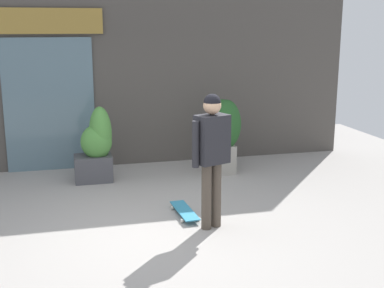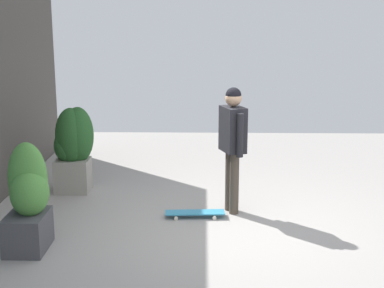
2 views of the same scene
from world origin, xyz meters
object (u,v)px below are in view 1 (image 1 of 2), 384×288
at_px(skateboarder, 212,147).
at_px(skateboard, 185,211).
at_px(planter_box_right, 222,131).
at_px(planter_box_left, 97,146).

relative_size(skateboarder, skateboard, 2.13).
distance_m(skateboarder, planter_box_right, 2.62).
bearing_deg(skateboard, planter_box_right, -34.33).
bearing_deg(skateboarder, planter_box_right, -40.66).
bearing_deg(skateboarder, planter_box_left, 7.60).
height_order(planter_box_left, planter_box_right, planter_box_right).
xyz_separation_m(planter_box_left, planter_box_right, (2.20, -0.03, 0.16)).
height_order(skateboard, planter_box_left, planter_box_left).
xyz_separation_m(skateboarder, skateboard, (-0.24, 0.51, -1.02)).
xyz_separation_m(skateboarder, planter_box_left, (-1.29, 2.46, -0.49)).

